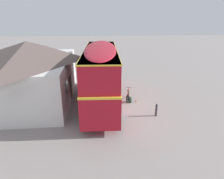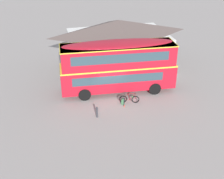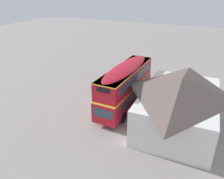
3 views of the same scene
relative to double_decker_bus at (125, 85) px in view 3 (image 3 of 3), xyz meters
The scene contains 7 objects.
ground_plane 2.87m from the double_decker_bus, 137.27° to the right, with size 120.00×120.00×0.00m, color gray.
double_decker_bus is the anchor object (origin of this frame).
touring_bicycle 3.28m from the double_decker_bus, 78.85° to the right, with size 1.72×0.59×1.00m.
backpack_on_ground 3.40m from the double_decker_bus, 92.02° to the right, with size 0.32×0.36×0.53m.
water_bottle_red_squeeze 3.89m from the double_decker_bus, 91.10° to the right, with size 0.08×0.08×0.23m.
pub_building 6.19m from the double_decker_bus, 78.10° to the left, with size 11.02×7.47×5.05m.
kerb_bollard 5.23m from the double_decker_bus, 122.30° to the right, with size 0.16×0.16×0.97m.
Camera 3 is at (21.30, 9.14, 12.52)m, focal length 35.30 mm.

